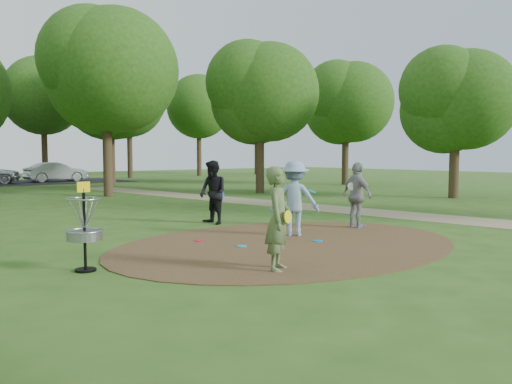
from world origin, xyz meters
TOP-DOWN VIEW (x-y plane):
  - ground at (0.00, 0.00)m, footprint 100.00×100.00m
  - dirt_clearing at (0.00, 0.00)m, footprint 8.40×8.40m
  - footpath at (6.50, 2.00)m, footprint 7.55×39.89m
  - parking_lot at (2.00, 30.00)m, footprint 14.00×8.00m
  - player_observer_with_disc at (-1.90, -1.75)m, footprint 0.78×0.74m
  - player_throwing_with_disc at (0.84, 0.74)m, footprint 1.38×1.34m
  - player_walking_with_disc at (0.48, 3.76)m, footprint 0.75×0.91m
  - player_waiting_with_disc at (3.06, 0.63)m, footprint 0.60×1.10m
  - disc_ground_cyan at (-1.08, 0.36)m, footprint 0.22×0.22m
  - disc_ground_blue at (0.66, -0.23)m, footprint 0.22×0.22m
  - disc_ground_red at (-1.43, 1.53)m, footprint 0.22×0.22m
  - car_right at (4.16, 29.88)m, footprint 4.45×1.82m
  - disc_golf_basket at (-4.50, 0.30)m, footprint 0.63×0.63m
  - tree_ring at (1.70, 10.89)m, footprint 37.12×45.88m

SIDE VIEW (x-z plane):
  - ground at x=0.00m, z-range 0.00..0.00m
  - parking_lot at x=2.00m, z-range 0.00..0.01m
  - footpath at x=6.50m, z-range 0.00..0.01m
  - dirt_clearing at x=0.00m, z-range 0.00..0.02m
  - disc_ground_cyan at x=-1.08m, z-range 0.02..0.04m
  - disc_ground_blue at x=0.66m, z-range 0.02..0.04m
  - disc_ground_red at x=-1.43m, z-range 0.02..0.04m
  - car_right at x=4.16m, z-range 0.00..1.44m
  - disc_golf_basket at x=-4.50m, z-range 0.10..1.64m
  - player_waiting_with_disc at x=3.06m, z-range 0.00..1.80m
  - player_observer_with_disc at x=-1.90m, z-range 0.00..1.80m
  - player_walking_with_disc at x=0.48m, z-range 0.00..1.84m
  - player_throwing_with_disc at x=0.84m, z-range 0.00..1.85m
  - tree_ring at x=1.70m, z-range 0.42..10.09m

